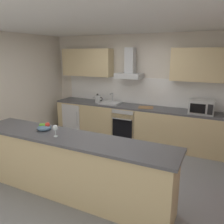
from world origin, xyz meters
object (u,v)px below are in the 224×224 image
oven (127,123)px  range_hood (130,69)px  kettle (98,99)px  fruit_bowl (44,127)px  sink (110,103)px  wine_glass (55,128)px  microwave (202,107)px  chopping_board (146,107)px  refrigerator (77,117)px

oven → range_hood: range_hood is taller
kettle → fruit_bowl: bearing=-80.4°
sink → wine_glass: bearing=-81.1°
fruit_bowl → wine_glass: bearing=-22.7°
microwave → range_hood: size_ratio=0.69×
microwave → range_hood: (-1.71, 0.16, 0.74)m
sink → chopping_board: sink is taller
wine_glass → microwave: bearing=55.7°
oven → fruit_bowl: (-0.40, -2.46, 0.55)m
sink → wine_glass: size_ratio=2.81×
refrigerator → range_hood: bearing=5.0°
microwave → fruit_bowl: (-2.11, -2.43, -0.04)m
kettle → microwave: bearing=0.1°
microwave → sink: size_ratio=1.00×
wine_glass → chopping_board: size_ratio=0.52×
oven → microwave: size_ratio=1.60×
oven → wine_glass: bearing=-91.1°
refrigerator → kettle: kettle is taller
oven → kettle: (-0.81, -0.03, 0.55)m
microwave → range_hood: bearing=174.7°
range_hood → fruit_bowl: range_hood is taller
kettle → oven: bearing=2.4°
range_hood → sink: bearing=-165.5°
oven → wine_glass: 2.68m
chopping_board → wine_glass: bearing=-101.8°
refrigerator → microwave: bearing=-0.4°
oven → microwave: bearing=-0.9°
range_hood → chopping_board: 1.02m
range_hood → fruit_bowl: (-0.40, -2.59, -0.78)m
microwave → fruit_bowl: bearing=-130.9°
sink → wine_glass: (0.41, -2.62, 0.16)m
refrigerator → kettle: bearing=-2.5°
oven → sink: (-0.46, 0.01, 0.47)m
range_hood → wine_glass: range_hood is taller
fruit_bowl → range_hood: bearing=81.3°
microwave → wine_glass: microwave is taller
oven → sink: size_ratio=1.60×
microwave → range_hood: 1.87m
sink → refrigerator: bearing=-179.2°
sink → kettle: 0.36m
wine_glass → oven: bearing=88.9°
chopping_board → sink: bearing=177.9°
fruit_bowl → kettle: bearing=99.6°
microwave → kettle: size_ratio=1.73×
sink → range_hood: bearing=14.5°
refrigerator → chopping_board: (2.00, -0.02, 0.49)m
oven → refrigerator: size_ratio=0.94×
refrigerator → range_hood: range_hood is taller
refrigerator → chopping_board: chopping_board is taller
fruit_bowl → sink: bearing=91.4°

